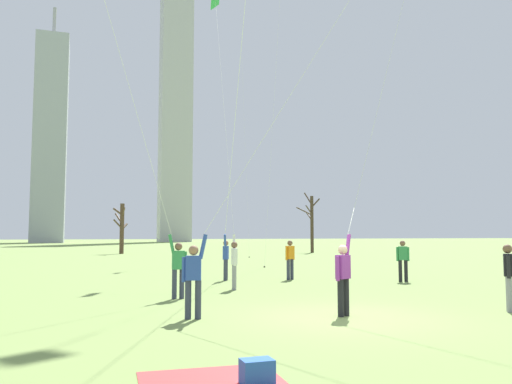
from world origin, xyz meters
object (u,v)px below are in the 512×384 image
object	(u,v)px
bystander_far_off_by_trees	(508,274)
bystander_strolling_midfield	(403,259)
bystander_watching_nearby	(290,258)
bare_tree_right_of_center	(122,227)
kite_flyer_midfield_center_pink	(233,176)
kite_flyer_foreground_right_green	(229,185)
picnic_spot	(238,376)
kite_flyer_midfield_right_blue	(155,184)
kite_flyer_midfield_left_orange	(224,223)
bare_tree_left_of_center	(311,221)
kite_flyer_foreground_left_white	(381,106)

from	to	relation	value
bystander_far_off_by_trees	bystander_strolling_midfield	distance (m)	7.97
bystander_watching_nearby	bare_tree_right_of_center	world-z (taller)	bare_tree_right_of_center
bare_tree_right_of_center	kite_flyer_midfield_center_pink	bearing A→B (deg)	-88.01
bystander_strolling_midfield	kite_flyer_foreground_right_green	bearing A→B (deg)	169.10
bare_tree_right_of_center	picnic_spot	bearing A→B (deg)	-92.79
kite_flyer_midfield_center_pink	bare_tree_right_of_center	world-z (taller)	kite_flyer_midfield_center_pink
kite_flyer_midfield_right_blue	bare_tree_right_of_center	bearing A→B (deg)	86.79
bystander_far_off_by_trees	bystander_strolling_midfield	world-z (taller)	same
kite_flyer_midfield_left_orange	bare_tree_left_of_center	bearing A→B (deg)	62.06
picnic_spot	bystander_watching_nearby	bearing A→B (deg)	64.58
bare_tree_right_of_center	bare_tree_left_of_center	bearing A→B (deg)	-9.70
kite_flyer_foreground_right_green	kite_flyer_midfield_left_orange	world-z (taller)	kite_flyer_foreground_right_green
kite_flyer_midfield_left_orange	picnic_spot	size ratio (longest dim) A/B	5.94
bystander_far_off_by_trees	kite_flyer_midfield_right_blue	bearing A→B (deg)	148.24
kite_flyer_midfield_right_blue	kite_flyer_midfield_left_orange	bearing A→B (deg)	-72.33
bystander_strolling_midfield	bare_tree_right_of_center	bearing A→B (deg)	103.28
bystander_far_off_by_trees	bystander_strolling_midfield	bearing A→B (deg)	73.11
picnic_spot	bystander_far_off_by_trees	bearing A→B (deg)	24.37
bystander_far_off_by_trees	bare_tree_right_of_center	bearing A→B (deg)	97.85
bystander_far_off_by_trees	bare_tree_left_of_center	world-z (taller)	bare_tree_left_of_center
kite_flyer_foreground_right_green	bystander_watching_nearby	world-z (taller)	kite_flyer_foreground_right_green
bystander_far_off_by_trees	picnic_spot	distance (m)	8.82
kite_flyer_foreground_right_green	bare_tree_left_of_center	world-z (taller)	kite_flyer_foreground_right_green
kite_flyer_midfield_right_blue	bare_tree_right_of_center	world-z (taller)	kite_flyer_midfield_right_blue
kite_flyer_midfield_center_pink	bystander_strolling_midfield	bearing A→B (deg)	-3.68
kite_flyer_midfield_center_pink	kite_flyer_midfield_left_orange	world-z (taller)	kite_flyer_midfield_center_pink
picnic_spot	bare_tree_right_of_center	size ratio (longest dim) A/B	0.39
bystander_watching_nearby	bystander_strolling_midfield	world-z (taller)	same
bystander_strolling_midfield	bare_tree_right_of_center	xyz separation A→B (m)	(-8.10, 34.32, 1.71)
picnic_spot	bare_tree_right_of_center	bearing A→B (deg)	87.21
kite_flyer_foreground_right_green	kite_flyer_midfield_left_orange	xyz separation A→B (m)	(-2.27, -7.50, -1.61)
bare_tree_right_of_center	kite_flyer_foreground_right_green	bearing A→B (deg)	-87.77
bystander_watching_nearby	bare_tree_left_of_center	xyz separation A→B (m)	(14.57, 28.81, 2.34)
bystander_far_off_by_trees	picnic_spot	bearing A→B (deg)	-155.63
kite_flyer_foreground_left_white	picnic_spot	size ratio (longest dim) A/B	9.58
kite_flyer_foreground_left_white	bare_tree_right_of_center	bearing A→B (deg)	95.40
kite_flyer_foreground_left_white	bystander_far_off_by_trees	distance (m)	5.43
kite_flyer_foreground_right_green	bystander_far_off_by_trees	bearing A→B (deg)	-63.28
bystander_watching_nearby	kite_flyer_midfield_center_pink	bearing A→B (deg)	-148.63
kite_flyer_foreground_right_green	bare_tree_right_of_center	distance (m)	33.05
bare_tree_right_of_center	bare_tree_left_of_center	size ratio (longest dim) A/B	0.77
kite_flyer_midfield_center_pink	bystander_far_off_by_trees	distance (m)	9.80
bystander_strolling_midfield	kite_flyer_foreground_left_white	bearing A→B (deg)	-128.87
kite_flyer_foreground_right_green	picnic_spot	world-z (taller)	kite_flyer_foreground_right_green
kite_flyer_midfield_right_blue	bare_tree_left_of_center	bearing A→B (deg)	58.35
kite_flyer_midfield_right_blue	bare_tree_right_of_center	xyz separation A→B (m)	(2.08, 37.08, -0.69)
kite_flyer_midfield_center_pink	kite_flyer_foreground_right_green	bearing A→B (deg)	83.08
kite_flyer_foreground_right_green	bare_tree_right_of_center	size ratio (longest dim) A/B	3.17
bare_tree_left_of_center	kite_flyer_midfield_right_blue	bearing A→B (deg)	-121.65
kite_flyer_midfield_center_pink	bystander_far_off_by_trees	bearing A→B (deg)	-60.30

